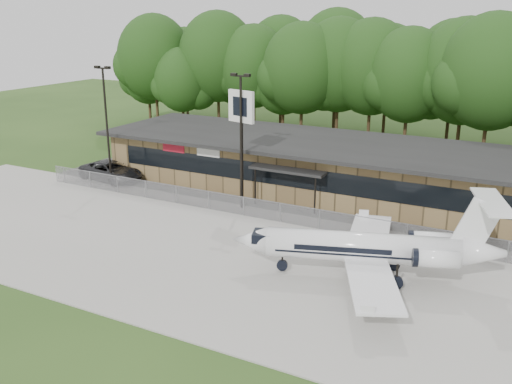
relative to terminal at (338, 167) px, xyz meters
The scene contains 11 objects.
ground 24.04m from the terminal, 89.99° to the right, with size 160.00×160.00×0.00m, color #254318.
apron 16.08m from the terminal, 89.99° to the right, with size 64.00×18.00×0.08m, color #9E9B93.
parking_lot 4.93m from the terminal, 89.96° to the right, with size 50.00×9.00×0.06m, color #383835.
terminal is the anchor object (origin of this frame).
fence 9.05m from the terminal, 89.98° to the right, with size 46.00×0.04×1.52m.
treeline 18.83m from the terminal, 89.99° to the left, with size 72.00×12.00×15.00m, color #233E13, non-canonical shape.
light_pole_left 19.84m from the terminal, 157.54° to the right, with size 1.55×0.30×10.23m.
light_pole_mid 9.73m from the terminal, 123.89° to the right, with size 1.55×0.30×10.23m.
business_jet 16.41m from the terminal, 63.27° to the right, with size 14.96×13.41×5.09m.
suv 20.10m from the terminal, 161.96° to the right, with size 2.85×6.19×1.72m, color #333336.
pole_sign 9.97m from the terminal, 125.67° to the right, with size 2.35×0.82×8.99m.
Camera 1 is at (15.40, -19.60, 14.34)m, focal length 40.00 mm.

